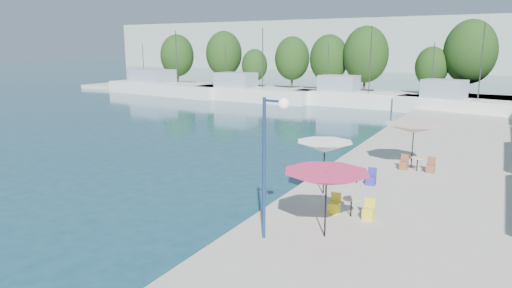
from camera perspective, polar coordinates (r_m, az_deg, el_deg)
The scene contains 21 objects.
quay_far at distance 70.12m, azimuth 9.61°, elevation 6.13°, with size 90.00×16.00×0.60m, color #AAA799.
hill_west at distance 165.17m, azimuth 12.98°, elevation 11.93°, with size 180.00×40.00×16.00m, color #94A297.
trawler_01 at distance 74.02m, azimuth -11.29°, elevation 6.96°, with size 22.57×8.72×10.20m.
trawler_02 at distance 63.67m, azimuth -0.89°, elevation 6.41°, with size 17.66×5.42×10.20m.
trawler_03 at distance 58.75m, azimuth 12.04°, elevation 5.68°, with size 15.72×4.62×10.20m.
trawler_04 at distance 53.95m, azimuth 24.07°, elevation 4.37°, with size 14.73×7.05×10.20m.
tree_01 at distance 85.94m, azimuth -9.83°, elevation 10.84°, with size 6.09×6.09×9.01m.
tree_02 at distance 83.91m, azimuth -4.04°, elevation 11.18°, with size 6.47×6.47×9.58m.
tree_03 at distance 78.34m, azimuth -0.19°, elevation 9.82°, with size 4.34×4.34×6.43m.
tree_04 at distance 76.61m, azimuth 4.55°, elevation 10.62°, with size 5.72×5.72×8.46m.
tree_05 at distance 71.48m, azimuth 9.10°, elevation 10.49°, with size 5.83×5.83×8.62m.
tree_06 at distance 69.85m, azimuth 13.54°, elevation 10.83°, with size 6.60×6.60×9.77m.
tree_07 at distance 70.59m, azimuth 21.09°, elevation 8.98°, with size 4.60×4.60×6.81m.
tree_08 at distance 70.83m, azimuth 25.20°, elevation 10.39°, with size 7.09×7.09×10.49m.
umbrella_pink at distance 16.10m, azimuth 8.80°, elevation -4.29°, with size 3.08×3.08×2.40m.
umbrella_white at distance 20.84m, azimuth 8.57°, elevation -0.38°, with size 2.60×2.60×2.46m.
umbrella_cream at distance 26.62m, azimuth 19.12°, elevation 1.82°, with size 3.24×3.24×2.49m.
cafe_table_01 at distance 18.76m, azimuth 11.79°, elevation -8.03°, with size 1.82×0.70×0.76m.
cafe_table_02 at distance 23.31m, azimuth 12.51°, elevation -4.10°, with size 1.82×0.70×0.76m.
cafe_table_03 at distance 26.43m, azimuth 19.48°, elevation -2.60°, with size 1.82×0.70×0.76m.
street_lamp at distance 15.30m, azimuth 1.96°, elevation 0.14°, with size 1.03×0.39×5.03m.
Camera 1 is at (14.32, 0.89, 7.21)m, focal length 32.00 mm.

